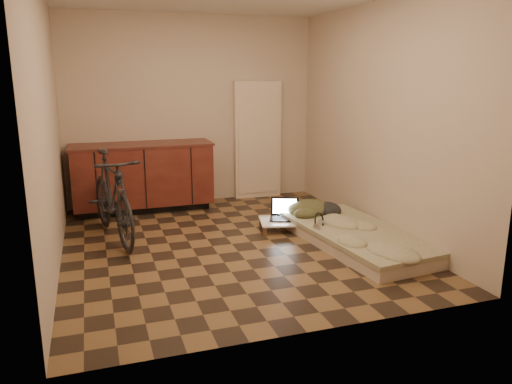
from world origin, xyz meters
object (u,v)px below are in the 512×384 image
object	(u,v)px
futon	(358,237)
laptop	(284,214)
lap_desk	(290,221)
bicycle	(112,192)

from	to	relation	value
futon	laptop	bearing A→B (deg)	117.94
futon	lap_desk	size ratio (longest dim) A/B	2.56
laptop	futon	bearing A→B (deg)	-32.77
bicycle	laptop	size ratio (longest dim) A/B	3.94
futon	lap_desk	bearing A→B (deg)	118.84
bicycle	laptop	world-z (taller)	bicycle
bicycle	lap_desk	size ratio (longest dim) A/B	2.11
lap_desk	laptop	world-z (taller)	laptop
bicycle	futon	size ratio (longest dim) A/B	0.82
bicycle	futon	xyz separation A→B (m)	(2.50, -1.01, -0.46)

